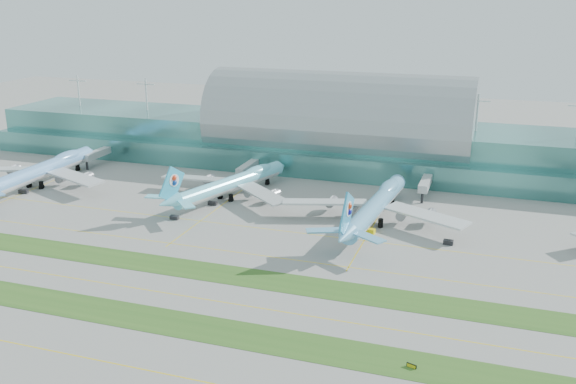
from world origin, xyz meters
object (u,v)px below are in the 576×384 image
(taxiway_sign_east, at_px, (412,366))
(airliner_a, at_px, (41,170))
(terminal, at_px, (339,135))
(airliner_b, at_px, (232,183))
(airliner_c, at_px, (376,204))

(taxiway_sign_east, bearing_deg, airliner_a, 168.95)
(terminal, bearing_deg, airliner_b, -114.56)
(airliner_c, bearing_deg, airliner_b, 175.09)
(terminal, xyz_separation_m, airliner_a, (-109.45, -70.01, -7.64))
(terminal, distance_m, airliner_b, 66.72)
(terminal, xyz_separation_m, taxiway_sign_east, (56.20, -157.89, -13.74))
(terminal, relative_size, airliner_c, 4.47)
(taxiway_sign_east, bearing_deg, airliner_b, 147.50)
(terminal, relative_size, taxiway_sign_east, 148.89)
(airliner_a, distance_m, airliner_b, 82.52)
(airliner_a, distance_m, airliner_c, 140.62)
(taxiway_sign_east, bearing_deg, airliner_c, 122.81)
(airliner_b, xyz_separation_m, airliner_c, (58.69, -9.88, 0.40))
(airliner_b, distance_m, airliner_c, 59.51)
(airliner_c, relative_size, taxiway_sign_east, 33.29)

